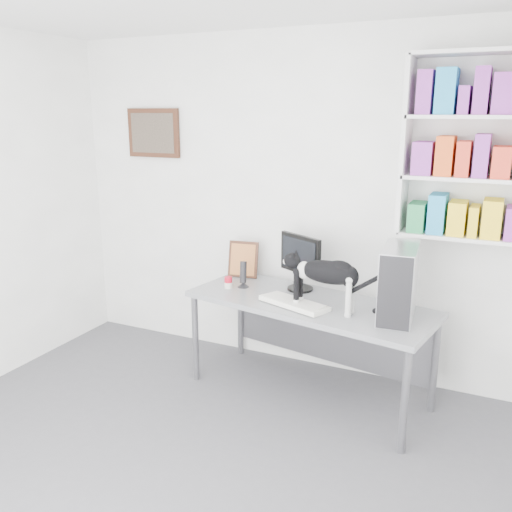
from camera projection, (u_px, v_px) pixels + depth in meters
name	position (u px, v px, depth m)	size (l,w,h in m)	color
room	(142.00, 267.00, 2.64)	(4.01, 4.01, 2.70)	#4A4A4E
bookshelf	(483.00, 148.00, 3.55)	(1.03, 0.28, 1.24)	silver
wall_art	(153.00, 133.00, 4.75)	(0.52, 0.04, 0.42)	#462416
desk	(308.00, 349.00, 4.03)	(1.80, 0.70, 0.75)	gray
monitor	(301.00, 262.00, 4.13)	(0.41, 0.20, 0.44)	black
keyboard	(294.00, 303.00, 3.84)	(0.51, 0.20, 0.04)	white
pc_tower	(398.00, 282.00, 3.57)	(0.22, 0.49, 0.49)	silver
speaker	(243.00, 274.00, 4.23)	(0.09, 0.09, 0.22)	black
leaning_print	(243.00, 259.00, 4.48)	(0.25, 0.10, 0.31)	#462416
soup_can	(228.00, 283.00, 4.22)	(0.06, 0.06, 0.09)	red
cat	(326.00, 285.00, 3.70)	(0.61, 0.16, 0.38)	black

